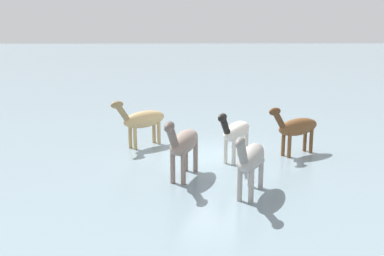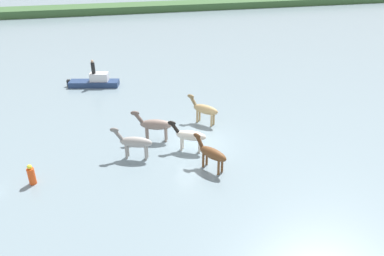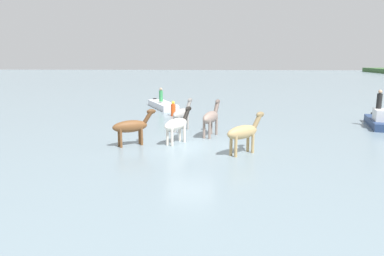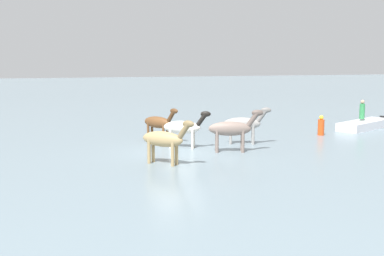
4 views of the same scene
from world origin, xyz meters
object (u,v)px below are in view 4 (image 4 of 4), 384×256
object	(u,v)px
horse_dun_straggler	(184,127)
boat_motor_center	(365,126)
buoy_channel_marker	(321,126)
person_helmsman_aft	(362,110)
horse_mid_herd	(232,129)
horse_lead	(159,123)
horse_dark_mare	(164,139)
horse_chestnut_trailing	(244,124)

from	to	relation	value
horse_dun_straggler	boat_motor_center	size ratio (longest dim) A/B	0.44
buoy_channel_marker	person_helmsman_aft	bearing A→B (deg)	-159.31
horse_mid_herd	horse_lead	xyz separation A→B (m)	(2.40, -3.95, -0.09)
horse_dun_straggler	buoy_channel_marker	world-z (taller)	horse_dun_straggler
horse_dark_mare	horse_chestnut_trailing	xyz separation A→B (m)	(-5.08, -3.28, 0.00)
horse_chestnut_trailing	boat_motor_center	distance (m)	9.91
horse_mid_herd	horse_chestnut_trailing	bearing A→B (deg)	69.75
horse_mid_herd	buoy_channel_marker	distance (m)	7.42
horse_dark_mare	horse_lead	bearing A→B (deg)	124.92
horse_dun_straggler	horse_dark_mare	distance (m)	3.77
boat_motor_center	buoy_channel_marker	distance (m)	4.42
horse_chestnut_trailing	horse_lead	size ratio (longest dim) A/B	1.10
horse_dark_mare	boat_motor_center	size ratio (longest dim) A/B	0.41
horse_dark_mare	person_helmsman_aft	xyz separation A→B (m)	(-14.45, -5.92, 0.12)
horse_dun_straggler	horse_chestnut_trailing	bearing A→B (deg)	30.26
horse_dun_straggler	boat_motor_center	xyz separation A→B (m)	(-12.74, -2.55, -0.82)
person_helmsman_aft	horse_mid_herd	bearing A→B (deg)	22.20
horse_lead	buoy_channel_marker	distance (m)	9.28
horse_dark_mare	person_helmsman_aft	world-z (taller)	horse_dark_mare
horse_mid_herd	horse_dun_straggler	bearing A→B (deg)	154.07
buoy_channel_marker	horse_dun_straggler	bearing A→B (deg)	7.67
boat_motor_center	person_helmsman_aft	world-z (taller)	person_helmsman_aft
horse_dun_straggler	boat_motor_center	distance (m)	13.01
horse_chestnut_trailing	person_helmsman_aft	world-z (taller)	horse_chestnut_trailing
horse_mid_herd	person_helmsman_aft	distance (m)	11.67
horse_lead	boat_motor_center	distance (m)	13.41
person_helmsman_aft	buoy_channel_marker	bearing A→B (deg)	20.69
horse_dark_mare	person_helmsman_aft	size ratio (longest dim) A/B	1.70
horse_dun_straggler	person_helmsman_aft	size ratio (longest dim) A/B	1.84
horse_lead	buoy_channel_marker	size ratio (longest dim) A/B	1.88
horse_mid_herd	boat_motor_center	xyz separation A→B (m)	(-10.98, -4.30, -0.91)
buoy_channel_marker	horse_chestnut_trailing	bearing A→B (deg)	11.94
horse_mid_herd	boat_motor_center	world-z (taller)	horse_mid_herd
horse_dun_straggler	horse_dark_mare	world-z (taller)	horse_dark_mare
horse_mid_herd	boat_motor_center	bearing A→B (deg)	40.28
horse_dun_straggler	horse_chestnut_trailing	distance (m)	3.19
horse_lead	boat_motor_center	world-z (taller)	horse_lead
horse_chestnut_trailing	horse_dark_mare	bearing A→B (deg)	-124.72
horse_dun_straggler	boat_motor_center	world-z (taller)	horse_dun_straggler
horse_chestnut_trailing	buoy_channel_marker	xyz separation A→B (m)	(-5.37, -1.13, -0.52)
horse_lead	buoy_channel_marker	world-z (taller)	horse_lead
horse_dark_mare	boat_motor_center	bearing A→B (deg)	69.34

